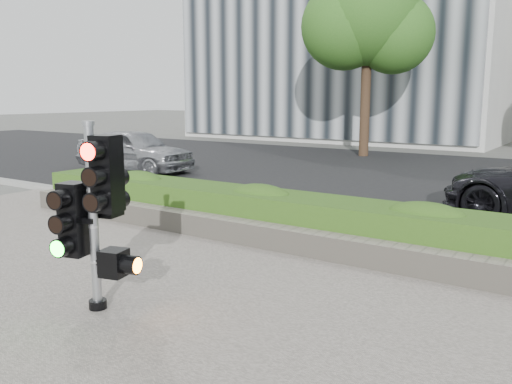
# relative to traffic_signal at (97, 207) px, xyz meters

# --- Properties ---
(ground) EXTENTS (120.00, 120.00, 0.00)m
(ground) POSITION_rel_traffic_signal_xyz_m (0.81, 1.07, -1.12)
(ground) COLOR #51514C
(ground) RESTS_ON ground
(road) EXTENTS (60.00, 13.00, 0.02)m
(road) POSITION_rel_traffic_signal_xyz_m (0.81, 11.07, -1.11)
(road) COLOR black
(road) RESTS_ON ground
(curb) EXTENTS (60.00, 0.25, 0.12)m
(curb) POSITION_rel_traffic_signal_xyz_m (0.81, 4.22, -1.06)
(curb) COLOR gray
(curb) RESTS_ON ground
(stone_wall) EXTENTS (12.00, 0.32, 0.34)m
(stone_wall) POSITION_rel_traffic_signal_xyz_m (0.81, 2.97, -0.92)
(stone_wall) COLOR gray
(stone_wall) RESTS_ON sidewalk
(hedge) EXTENTS (12.00, 1.00, 0.68)m
(hedge) POSITION_rel_traffic_signal_xyz_m (0.81, 3.62, -0.75)
(hedge) COLOR #56922C
(hedge) RESTS_ON sidewalk
(tree_left) EXTENTS (4.61, 4.03, 7.34)m
(tree_left) POSITION_rel_traffic_signal_xyz_m (-3.71, 15.63, 3.92)
(tree_left) COLOR black
(tree_left) RESTS_ON ground
(traffic_signal) EXTENTS (0.72, 0.59, 1.98)m
(traffic_signal) POSITION_rel_traffic_signal_xyz_m (0.00, 0.00, 0.00)
(traffic_signal) COLOR black
(traffic_signal) RESTS_ON sidewalk
(car_silver) EXTENTS (3.85, 1.71, 1.29)m
(car_silver) POSITION_rel_traffic_signal_xyz_m (-7.61, 7.66, -0.46)
(car_silver) COLOR #9FA1A6
(car_silver) RESTS_ON road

